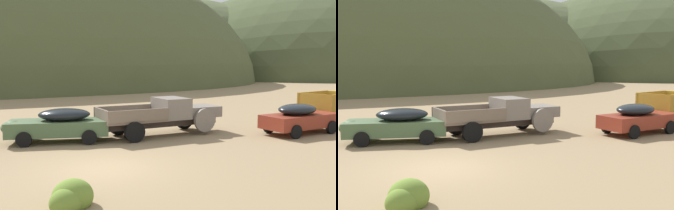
{
  "view_description": "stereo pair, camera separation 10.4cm",
  "coord_description": "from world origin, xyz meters",
  "views": [
    {
      "loc": [
        -1.79,
        -13.14,
        3.66
      ],
      "look_at": [
        4.18,
        5.89,
        1.48
      ],
      "focal_mm": 41.2,
      "sensor_mm": 36.0,
      "label": 1
    },
    {
      "loc": [
        -1.69,
        -13.17,
        3.66
      ],
      "look_at": [
        4.18,
        5.89,
        1.48
      ],
      "focal_mm": 41.2,
      "sensor_mm": 36.0,
      "label": 2
    }
  ],
  "objects": [
    {
      "name": "bush_back_edge",
      "position": [
        -1.32,
        -3.37,
        0.24
      ],
      "size": [
        1.13,
        1.12,
        0.92
      ],
      "color": "olive",
      "rests_on": "ground"
    },
    {
      "name": "car_rust_red",
      "position": [
        10.85,
        3.73,
        0.81
      ],
      "size": [
        4.82,
        2.71,
        1.57
      ],
      "rotation": [
        0.0,
        0.0,
        0.23
      ],
      "color": "maroon",
      "rests_on": "ground"
    },
    {
      "name": "truck_primer_gray",
      "position": [
        4.11,
        5.53,
        1.01
      ],
      "size": [
        6.62,
        3.27,
        1.89
      ],
      "rotation": [
        0.0,
        0.0,
        0.19
      ],
      "color": "#3D322D",
      "rests_on": "ground"
    },
    {
      "name": "car_weathered_green",
      "position": [
        -1.48,
        5.22,
        0.82
      ],
      "size": [
        4.95,
        2.43,
        1.57
      ],
      "rotation": [
        0.0,
        0.0,
        3.02
      ],
      "color": "#47603D",
      "rests_on": "ground"
    },
    {
      "name": "ground_plane",
      "position": [
        0.0,
        0.0,
        0.0
      ],
      "size": [
        300.0,
        300.0,
        0.0
      ],
      "primitive_type": "plane",
      "color": "#937A56"
    },
    {
      "name": "hill_far_left",
      "position": [
        66.22,
        83.03,
        0.0
      ],
      "size": [
        86.11,
        85.91,
        46.8
      ],
      "primitive_type": "ellipsoid",
      "color": "#424C2D",
      "rests_on": "ground"
    },
    {
      "name": "hill_distant",
      "position": [
        22.66,
        83.39,
        0.0
      ],
      "size": [
        100.65,
        53.43,
        41.46
      ],
      "primitive_type": "ellipsoid",
      "color": "#56603D",
      "rests_on": "ground"
    },
    {
      "name": "bush_front_left",
      "position": [
        -2.86,
        7.96,
        0.23
      ],
      "size": [
        1.11,
        0.78,
        0.91
      ],
      "color": "#3D702D",
      "rests_on": "ground"
    }
  ]
}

